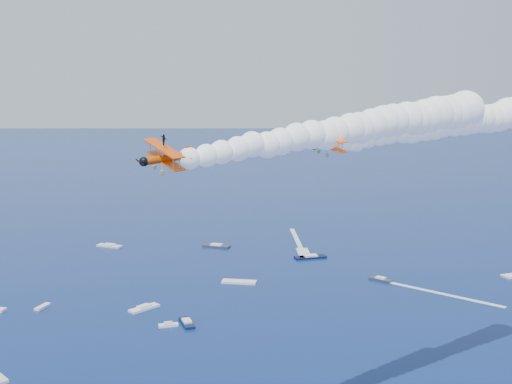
{
  "coord_description": "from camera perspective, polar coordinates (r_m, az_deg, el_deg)",
  "views": [
    {
      "loc": [
        3.21,
        -73.95,
        65.38
      ],
      "look_at": [
        8.28,
        14.68,
        50.48
      ],
      "focal_mm": 44.1,
      "sensor_mm": 36.0,
      "label": 1
    }
  ],
  "objects": [
    {
      "name": "biplane_lead",
      "position": [
        98.38,
        6.68,
        4.36
      ],
      "size": [
        10.22,
        11.1,
        6.62
      ],
      "primitive_type": null,
      "rotation": [
        -0.19,
        0.07,
        3.67
      ],
      "color": "#FE5305"
    },
    {
      "name": "biplane_trail",
      "position": [
        81.55,
        -8.05,
        3.06
      ],
      "size": [
        11.13,
        12.02,
        7.32
      ],
      "primitive_type": null,
      "rotation": [
        -0.22,
        0.07,
        3.7
      ],
      "color": "#D74404"
    },
    {
      "name": "smoke_trail_lead",
      "position": [
        121.05,
        18.25,
        6.05
      ],
      "size": [
        66.69,
        59.46,
        11.77
      ],
      "primitive_type": null,
      "rotation": [
        0.0,
        0.0,
        3.67
      ],
      "color": "white"
    },
    {
      "name": "smoke_trail_trail",
      "position": [
        99.67,
        8.38,
        5.61
      ],
      "size": [
        66.74,
        60.77,
        11.77
      ],
      "primitive_type": null,
      "rotation": [
        0.0,
        0.0,
        3.7
      ],
      "color": "white"
    },
    {
      "name": "spectator_boats",
      "position": [
        203.26,
        -4.78,
        -9.17
      ],
      "size": [
        242.27,
        160.56,
        0.7
      ],
      "color": "silver",
      "rests_on": "ground"
    },
    {
      "name": "boat_wakes",
      "position": [
        232.24,
        -3.96,
        -6.84
      ],
      "size": [
        205.27,
        109.84,
        0.04
      ],
      "color": "white",
      "rests_on": "ground"
    }
  ]
}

